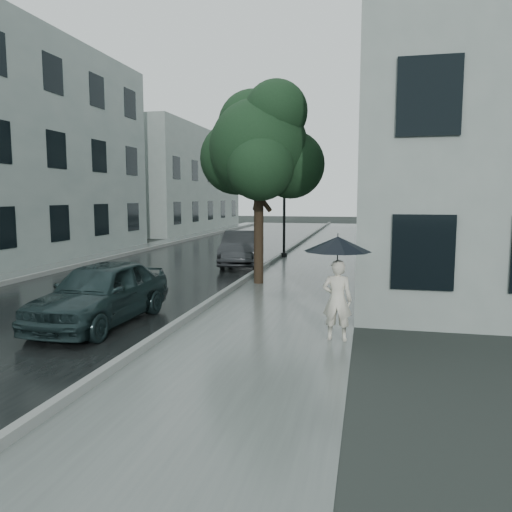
% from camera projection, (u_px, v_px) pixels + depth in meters
% --- Properties ---
extents(ground, '(120.00, 120.00, 0.00)m').
position_uv_depth(ground, '(243.00, 342.00, 9.32)').
color(ground, black).
rests_on(ground, ground).
extents(sidewalk, '(3.50, 60.00, 0.01)m').
position_uv_depth(sidewalk, '(319.00, 261.00, 20.89)').
color(sidewalk, slate).
rests_on(sidewalk, ground).
extents(kerb_near, '(0.15, 60.00, 0.15)m').
position_uv_depth(kerb_near, '(276.00, 258.00, 21.28)').
color(kerb_near, slate).
rests_on(kerb_near, ground).
extents(asphalt_road, '(6.85, 60.00, 0.00)m').
position_uv_depth(asphalt_road, '(198.00, 258.00, 22.05)').
color(asphalt_road, black).
rests_on(asphalt_road, ground).
extents(kerb_far, '(0.15, 60.00, 0.15)m').
position_uv_depth(kerb_far, '(126.00, 254.00, 22.80)').
color(kerb_far, slate).
rests_on(kerb_far, ground).
extents(sidewalk_far, '(1.70, 60.00, 0.01)m').
position_uv_depth(sidewalk_far, '(107.00, 255.00, 23.01)').
color(sidewalk_far, '#4C5451').
rests_on(sidewalk_far, ground).
extents(building_near, '(7.02, 36.00, 9.00)m').
position_uv_depth(building_near, '(432.00, 163.00, 26.48)').
color(building_near, gray).
rests_on(building_near, ground).
extents(building_far_b, '(7.02, 18.00, 8.00)m').
position_uv_depth(building_far_b, '(170.00, 181.00, 40.91)').
color(building_far_b, gray).
rests_on(building_far_b, ground).
extents(pedestrian, '(0.57, 0.39, 1.53)m').
position_uv_depth(pedestrian, '(337.00, 300.00, 9.33)').
color(pedestrian, beige).
rests_on(pedestrian, sidewalk).
extents(umbrella, '(1.61, 1.61, 1.08)m').
position_uv_depth(umbrella, '(338.00, 244.00, 9.20)').
color(umbrella, black).
rests_on(umbrella, ground).
extents(street_tree, '(3.95, 3.59, 6.11)m').
position_uv_depth(street_tree, '(260.00, 148.00, 15.23)').
color(street_tree, '#332619').
rests_on(street_tree, ground).
extents(lamp_post, '(0.84, 0.36, 5.66)m').
position_uv_depth(lamp_post, '(281.00, 185.00, 22.01)').
color(lamp_post, black).
rests_on(lamp_post, ground).
extents(car_near, '(1.71, 3.99, 1.34)m').
position_uv_depth(car_near, '(101.00, 292.00, 10.55)').
color(car_near, '#19292B').
rests_on(car_near, ground).
extents(car_far, '(1.99, 4.24, 1.35)m').
position_uv_depth(car_far, '(242.00, 248.00, 19.70)').
color(car_far, '#26292C').
rests_on(car_far, ground).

